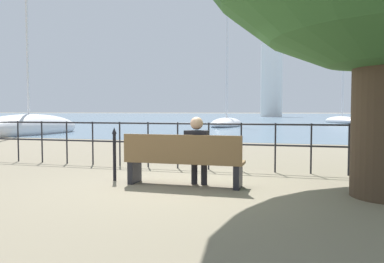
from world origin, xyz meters
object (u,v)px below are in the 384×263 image
(sailboat_4, at_px, (227,123))
(closed_umbrella, at_px, (114,151))
(park_bench, at_px, (183,161))
(sailboat_2, at_px, (29,128))
(sailboat_1, at_px, (342,121))
(harbor_lighthouse, at_px, (272,76))
(seated_person_left, at_px, (197,148))

(sailboat_4, bearing_deg, closed_umbrella, -84.41)
(park_bench, xyz_separation_m, sailboat_2, (-12.87, 11.86, -0.09))
(sailboat_1, bearing_deg, harbor_lighthouse, 84.71)
(sailboat_4, relative_size, harbor_lighthouse, 0.56)
(seated_person_left, relative_size, sailboat_4, 0.09)
(seated_person_left, xyz_separation_m, closed_umbrella, (-1.62, 0.06, -0.11))
(park_bench, relative_size, harbor_lighthouse, 0.09)
(sailboat_1, xyz_separation_m, sailboat_2, (-19.78, -28.74, 0.11))
(closed_umbrella, xyz_separation_m, harbor_lighthouse, (-3.37, 93.04, 10.02))
(sailboat_1, relative_size, harbor_lighthouse, 0.35)
(sailboat_1, xyz_separation_m, harbor_lighthouse, (-11.66, 52.59, 10.34))
(seated_person_left, height_order, sailboat_1, sailboat_1)
(park_bench, distance_m, sailboat_2, 17.50)
(seated_person_left, bearing_deg, sailboat_4, 99.43)
(seated_person_left, relative_size, closed_umbrella, 1.20)
(sailboat_1, relative_size, sailboat_4, 0.63)
(sailboat_4, xyz_separation_m, harbor_lighthouse, (-0.55, 66.39, 10.29))
(closed_umbrella, relative_size, sailboat_1, 0.12)
(closed_umbrella, bearing_deg, harbor_lighthouse, 92.08)
(park_bench, distance_m, harbor_lighthouse, 93.85)
(sailboat_2, distance_m, sailboat_4, 17.27)
(park_bench, height_order, seated_person_left, seated_person_left)
(closed_umbrella, bearing_deg, park_bench, -5.97)
(closed_umbrella, height_order, sailboat_2, sailboat_2)
(park_bench, relative_size, seated_person_left, 1.74)
(park_bench, relative_size, closed_umbrella, 2.09)
(park_bench, height_order, sailboat_1, sailboat_1)
(sailboat_1, distance_m, harbor_lighthouse, 54.85)
(seated_person_left, bearing_deg, sailboat_1, 80.65)
(park_bench, xyz_separation_m, sailboat_1, (6.90, 40.59, -0.20))
(park_bench, bearing_deg, harbor_lighthouse, 92.92)
(closed_umbrella, height_order, harbor_lighthouse, harbor_lighthouse)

